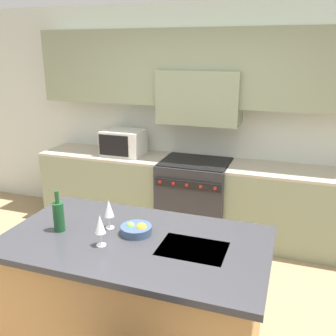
% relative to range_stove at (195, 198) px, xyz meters
% --- Properties ---
extents(back_cabinetry, '(10.00, 0.46, 2.70)m').
position_rel_range_stove_xyz_m(back_cabinetry, '(0.00, 0.27, 1.15)').
color(back_cabinetry, silver).
rests_on(back_cabinetry, ground_plane).
extents(back_counter, '(3.98, 0.62, 0.91)m').
position_rel_range_stove_xyz_m(back_counter, '(0.00, 0.02, -0.00)').
color(back_counter, gray).
rests_on(back_counter, ground_plane).
extents(range_stove, '(0.81, 0.70, 0.92)m').
position_rel_range_stove_xyz_m(range_stove, '(0.00, 0.00, 0.00)').
color(range_stove, '#2D2D33').
rests_on(range_stove, ground_plane).
extents(microwave, '(0.50, 0.38, 0.31)m').
position_rel_range_stove_xyz_m(microwave, '(-0.94, 0.02, 0.61)').
color(microwave, silver).
rests_on(microwave, back_counter).
extents(kitchen_island, '(1.83, 1.02, 0.93)m').
position_rel_range_stove_xyz_m(kitchen_island, '(0.10, -1.99, 0.01)').
color(kitchen_island, '#B7844C').
rests_on(kitchen_island, ground_plane).
extents(wine_bottle, '(0.08, 0.08, 0.30)m').
position_rel_range_stove_xyz_m(wine_bottle, '(-0.45, -2.05, 0.59)').
color(wine_bottle, '#194723').
rests_on(wine_bottle, kitchen_island).
extents(wine_glass_near, '(0.07, 0.07, 0.22)m').
position_rel_range_stove_xyz_m(wine_glass_near, '(-0.07, -2.15, 0.62)').
color(wine_glass_near, white).
rests_on(wine_glass_near, kitchen_island).
extents(wine_glass_far, '(0.07, 0.07, 0.22)m').
position_rel_range_stove_xyz_m(wine_glass_far, '(-0.13, -1.90, 0.62)').
color(wine_glass_far, white).
rests_on(wine_glass_far, kitchen_island).
extents(fruit_bowl, '(0.22, 0.22, 0.09)m').
position_rel_range_stove_xyz_m(fruit_bowl, '(0.09, -1.91, 0.50)').
color(fruit_bowl, '#384C6B').
rests_on(fruit_bowl, kitchen_island).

